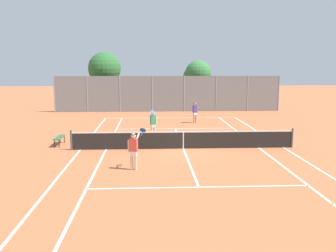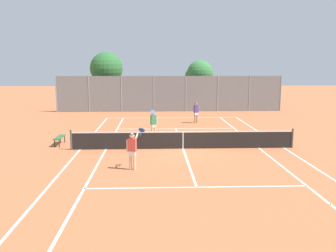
# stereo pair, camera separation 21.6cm
# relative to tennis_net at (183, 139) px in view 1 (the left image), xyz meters

# --- Properties ---
(ground_plane) EXTENTS (120.00, 120.00, 0.00)m
(ground_plane) POSITION_rel_tennis_net_xyz_m (0.00, 0.00, -0.51)
(ground_plane) COLOR #BC663D
(court_line_markings) EXTENTS (11.10, 23.90, 0.01)m
(court_line_markings) POSITION_rel_tennis_net_xyz_m (0.00, 0.00, -0.51)
(court_line_markings) COLOR silver
(court_line_markings) RESTS_ON ground
(tennis_net) EXTENTS (12.00, 0.10, 1.07)m
(tennis_net) POSITION_rel_tennis_net_xyz_m (0.00, 0.00, 0.00)
(tennis_net) COLOR #474C47
(tennis_net) RESTS_ON ground
(player_near_side) EXTENTS (0.81, 0.70, 1.77)m
(player_near_side) POSITION_rel_tennis_net_xyz_m (-2.49, -3.95, 0.42)
(player_near_side) COLOR beige
(player_near_side) RESTS_ON ground
(player_far_left) EXTENTS (0.44, 0.89, 1.77)m
(player_far_left) POSITION_rel_tennis_net_xyz_m (-1.58, 3.24, 0.42)
(player_far_left) COLOR beige
(player_far_left) RESTS_ON ground
(player_far_right) EXTENTS (0.44, 0.56, 1.60)m
(player_far_right) POSITION_rel_tennis_net_xyz_m (1.72, 8.92, 0.40)
(player_far_right) COLOR tan
(player_far_right) RESTS_ON ground
(loose_tennis_ball_0) EXTENTS (0.07, 0.07, 0.07)m
(loose_tennis_ball_0) POSITION_rel_tennis_net_xyz_m (2.10, 0.88, -0.48)
(loose_tennis_ball_0) COLOR #D1DB33
(loose_tennis_ball_0) RESTS_ON ground
(loose_tennis_ball_1) EXTENTS (0.07, 0.07, 0.07)m
(loose_tennis_ball_1) POSITION_rel_tennis_net_xyz_m (4.13, -8.33, -0.48)
(loose_tennis_ball_1) COLOR #D1DB33
(loose_tennis_ball_1) RESTS_ON ground
(loose_tennis_ball_2) EXTENTS (0.07, 0.07, 0.07)m
(loose_tennis_ball_2) POSITION_rel_tennis_net_xyz_m (-0.04, 10.27, -0.48)
(loose_tennis_ball_2) COLOR #D1DB33
(loose_tennis_ball_2) RESTS_ON ground
(courtside_bench) EXTENTS (0.36, 1.50, 0.47)m
(courtside_bench) POSITION_rel_tennis_net_xyz_m (-6.88, 1.29, -0.10)
(courtside_bench) COLOR #2D6638
(courtside_bench) RESTS_ON ground
(back_fence) EXTENTS (21.66, 0.08, 3.42)m
(back_fence) POSITION_rel_tennis_net_xyz_m (0.00, 16.23, 1.20)
(back_fence) COLOR gray
(back_fence) RESTS_ON ground
(tree_behind_left) EXTENTS (3.36, 3.36, 5.75)m
(tree_behind_left) POSITION_rel_tennis_net_xyz_m (-6.49, 19.57, 3.48)
(tree_behind_left) COLOR brown
(tree_behind_left) RESTS_ON ground
(tree_behind_right) EXTENTS (2.97, 2.77, 4.93)m
(tree_behind_right) POSITION_rel_tennis_net_xyz_m (3.21, 20.09, 2.93)
(tree_behind_right) COLOR brown
(tree_behind_right) RESTS_ON ground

